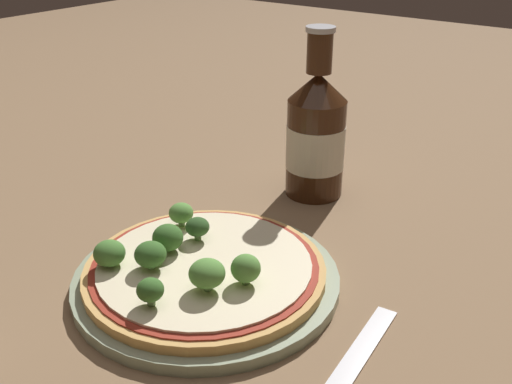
{
  "coord_description": "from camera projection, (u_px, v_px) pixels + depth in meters",
  "views": [
    {
      "loc": [
        0.31,
        -0.38,
        0.34
      ],
      "look_at": [
        -0.02,
        0.08,
        0.06
      ],
      "focal_mm": 42.0,
      "sensor_mm": 36.0,
      "label": 1
    }
  ],
  "objects": [
    {
      "name": "pizza",
      "position": [
        205.0,
        269.0,
        0.57
      ],
      "size": [
        0.23,
        0.23,
        0.01
      ],
      "color": "tan",
      "rests_on": "plate"
    },
    {
      "name": "fork",
      "position": [
        352.0,
        363.0,
        0.48
      ],
      "size": [
        0.03,
        0.16,
        0.0
      ],
      "rotation": [
        0.0,
        0.0,
        1.66
      ],
      "color": "silver",
      "rests_on": "ground_plane"
    },
    {
      "name": "broccoli_floret_7",
      "position": [
        207.0,
        274.0,
        0.52
      ],
      "size": [
        0.03,
        0.03,
        0.03
      ],
      "color": "#6B8E51",
      "rests_on": "pizza"
    },
    {
      "name": "ground_plane",
      "position": [
        229.0,
        281.0,
        0.59
      ],
      "size": [
        3.0,
        3.0,
        0.0
      ],
      "primitive_type": "plane",
      "color": "#846647"
    },
    {
      "name": "broccoli_floret_2",
      "position": [
        150.0,
        290.0,
        0.51
      ],
      "size": [
        0.02,
        0.02,
        0.03
      ],
      "color": "#6B8E51",
      "rests_on": "pizza"
    },
    {
      "name": "broccoli_floret_0",
      "position": [
        181.0,
        213.0,
        0.63
      ],
      "size": [
        0.03,
        0.03,
        0.03
      ],
      "color": "#6B8E51",
      "rests_on": "pizza"
    },
    {
      "name": "broccoli_floret_3",
      "position": [
        168.0,
        238.0,
        0.59
      ],
      "size": [
        0.03,
        0.03,
        0.03
      ],
      "color": "#6B8E51",
      "rests_on": "pizza"
    },
    {
      "name": "beer_bottle",
      "position": [
        316.0,
        135.0,
        0.73
      ],
      "size": [
        0.07,
        0.07,
        0.21
      ],
      "color": "#381E0F",
      "rests_on": "ground_plane"
    },
    {
      "name": "plate",
      "position": [
        207.0,
        279.0,
        0.58
      ],
      "size": [
        0.26,
        0.26,
        0.01
      ],
      "color": "#93A384",
      "rests_on": "ground_plane"
    },
    {
      "name": "broccoli_floret_4",
      "position": [
        197.0,
        227.0,
        0.6
      ],
      "size": [
        0.02,
        0.02,
        0.02
      ],
      "color": "#6B8E51",
      "rests_on": "pizza"
    },
    {
      "name": "broccoli_floret_5",
      "position": [
        109.0,
        253.0,
        0.56
      ],
      "size": [
        0.03,
        0.03,
        0.03
      ],
      "color": "#6B8E51",
      "rests_on": "pizza"
    },
    {
      "name": "broccoli_floret_1",
      "position": [
        246.0,
        269.0,
        0.53
      ],
      "size": [
        0.03,
        0.03,
        0.03
      ],
      "color": "#6B8E51",
      "rests_on": "pizza"
    },
    {
      "name": "broccoli_floret_6",
      "position": [
        150.0,
        254.0,
        0.56
      ],
      "size": [
        0.03,
        0.03,
        0.03
      ],
      "color": "#6B8E51",
      "rests_on": "pizza"
    }
  ]
}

